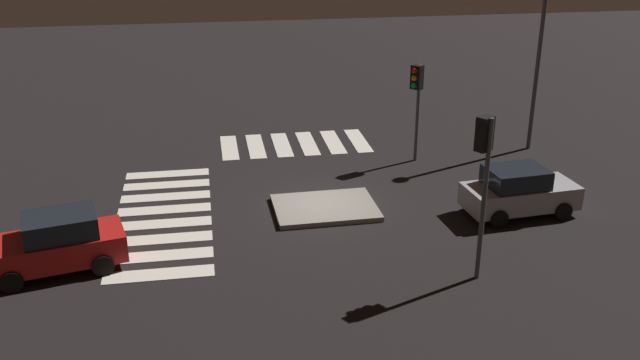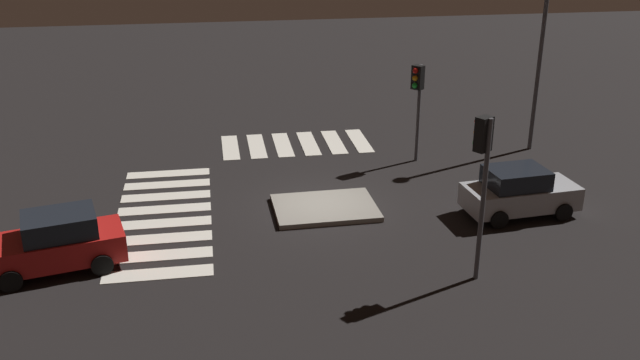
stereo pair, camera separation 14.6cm
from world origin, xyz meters
name	(u,v)px [view 2 (the right image)]	position (x,y,z in m)	size (l,w,h in m)	color
ground_plane	(320,206)	(0.00, 0.00, 0.00)	(80.00, 80.00, 0.00)	black
traffic_island	(325,208)	(-0.12, 0.37, 0.09)	(3.60, 2.74, 0.18)	gray
car_red	(55,243)	(8.32, 3.22, 0.86)	(4.24, 2.55, 1.74)	red
car_silver	(519,192)	(-6.60, 1.76, 0.83)	(4.02, 2.11, 1.70)	#9EA0A5
traffic_light_west	(483,159)	(-3.55, 5.59, 3.63)	(0.54, 0.53, 4.80)	#47474C
traffic_light_south	(418,89)	(-4.56, -3.86, 3.06)	(0.53, 0.54, 4.03)	#47474C
street_lamp	(545,19)	(-9.97, -4.58, 5.56)	(0.56, 0.56, 8.24)	#47474C
crosswalk_near	(296,144)	(0.00, -6.77, 0.01)	(6.45, 3.20, 0.02)	silver
crosswalk_side	(164,216)	(5.43, 0.00, 0.01)	(3.20, 8.75, 0.02)	silver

